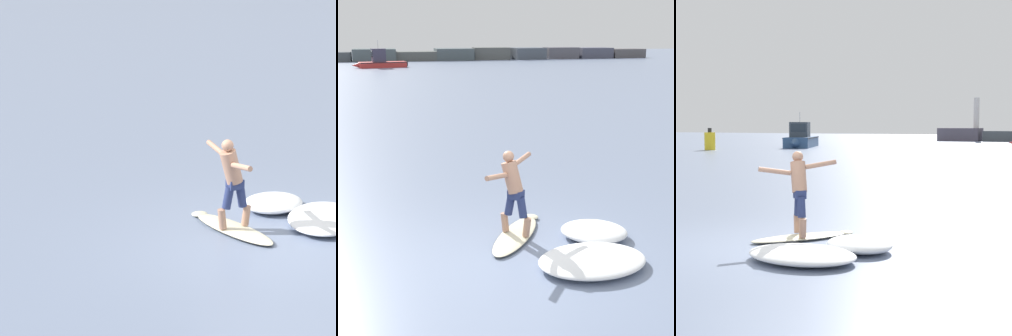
# 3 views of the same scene
# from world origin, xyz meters

# --- Properties ---
(ground_plane) EXTENTS (200.00, 200.00, 0.00)m
(ground_plane) POSITION_xyz_m (0.00, 0.00, 0.00)
(ground_plane) COLOR slate
(surfboard) EXTENTS (1.58, 1.94, 0.22)m
(surfboard) POSITION_xyz_m (0.36, 0.82, 0.04)
(surfboard) COLOR beige
(surfboard) RESTS_ON ground
(surfer) EXTENTS (1.15, 1.09, 1.57)m
(surfer) POSITION_xyz_m (0.29, 0.84, 0.99)
(surfer) COLOR tan
(surfer) RESTS_ON surfboard
(wave_foam_at_tail) EXTENTS (1.54, 1.43, 0.25)m
(wave_foam_at_tail) POSITION_xyz_m (1.74, 0.41, 0.12)
(wave_foam_at_tail) COLOR white
(wave_foam_at_tail) RESTS_ON ground
(wave_foam_at_nose) EXTENTS (1.82, 1.26, 0.22)m
(wave_foam_at_nose) POSITION_xyz_m (1.22, -0.62, 0.11)
(wave_foam_at_nose) COLOR white
(wave_foam_at_nose) RESTS_ON ground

